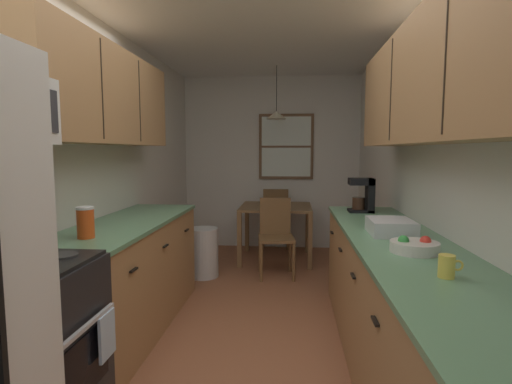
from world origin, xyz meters
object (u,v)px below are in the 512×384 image
object	(u,v)px
stove_range	(23,353)
trash_bin	(204,252)
coffee_maker	(364,194)
storage_canister	(86,222)
dining_chair_far	(276,215)
dish_rack	(391,227)
dining_table	(276,214)
fruit_bowl	(414,246)
mug_by_coffeemaker	(447,266)
dining_chair_near	(276,233)
table_serving_bowl	(280,203)

from	to	relation	value
stove_range	trash_bin	distance (m)	2.70
trash_bin	coffee_maker	distance (m)	1.99
trash_bin	storage_canister	size ratio (longest dim) A/B	2.82
dining_chair_far	dish_rack	world-z (taller)	dish_rack
dining_table	fruit_bowl	distance (m)	3.16
mug_by_coffeemaker	fruit_bowl	distance (m)	0.44
dining_table	dish_rack	world-z (taller)	dish_rack
dining_chair_far	storage_canister	xyz separation A→B (m)	(-1.08, -3.48, 0.50)
storage_canister	fruit_bowl	bearing A→B (deg)	-5.25
coffee_maker	stove_range	bearing A→B (deg)	-135.61
dining_table	coffee_maker	xyz separation A→B (m)	(0.87, -1.56, 0.44)
dining_chair_far	dish_rack	size ratio (longest dim) A/B	2.65
dining_chair_near	table_serving_bowl	xyz separation A→B (m)	(0.03, 0.68, 0.26)
stove_range	dining_table	bearing A→B (deg)	72.47
dining_chair_far	mug_by_coffeemaker	bearing A→B (deg)	-77.36
dining_table	fruit_bowl	world-z (taller)	fruit_bowl
dining_chair_near	table_serving_bowl	world-z (taller)	dining_chair_near
dining_chair_far	mug_by_coffeemaker	size ratio (longest dim) A/B	8.36
storage_canister	table_serving_bowl	bearing A→B (deg)	68.05
coffee_maker	table_serving_bowl	size ratio (longest dim) A/B	1.41
dining_chair_near	fruit_bowl	distance (m)	2.55
dining_table	table_serving_bowl	world-z (taller)	table_serving_bowl
dining_table	storage_canister	world-z (taller)	storage_canister
coffee_maker	storage_canister	bearing A→B (deg)	-147.10
stove_range	trash_bin	bearing A→B (deg)	83.73
dining_chair_near	dish_rack	xyz separation A→B (m)	(0.84, -1.89, 0.45)
trash_bin	dish_rack	distance (m)	2.50
dining_table	trash_bin	bearing A→B (deg)	-135.12
trash_bin	dining_chair_far	bearing A→B (deg)	61.85
table_serving_bowl	fruit_bowl	bearing A→B (deg)	-74.74
dining_chair_far	table_serving_bowl	xyz separation A→B (m)	(0.08, -0.61, 0.26)
stove_range	mug_by_coffeemaker	xyz separation A→B (m)	(1.99, 0.03, 0.48)
coffee_maker	table_serving_bowl	world-z (taller)	coffee_maker
mug_by_coffeemaker	fruit_bowl	size ratio (longest dim) A/B	0.41
mug_by_coffeemaker	stove_range	bearing A→B (deg)	-179.21
dining_chair_near	trash_bin	distance (m)	0.87
fruit_bowl	dish_rack	world-z (taller)	dish_rack
fruit_bowl	dining_chair_near	bearing A→B (deg)	109.92
dining_table	dish_rack	distance (m)	2.70
trash_bin	coffee_maker	bearing A→B (deg)	-24.27
dining_table	mug_by_coffeemaker	size ratio (longest dim) A/B	8.63
dining_table	trash_bin	xyz separation A→B (m)	(-0.81, -0.80, -0.34)
dining_chair_near	dining_chair_far	distance (m)	1.30
dining_table	storage_canister	size ratio (longest dim) A/B	4.60
trash_bin	mug_by_coffeemaker	bearing A→B (deg)	-57.39
trash_bin	stove_range	bearing A→B (deg)	-96.27
stove_range	fruit_bowl	size ratio (longest dim) A/B	4.21
dining_table	dining_chair_far	world-z (taller)	dining_chair_far
mug_by_coffeemaker	table_serving_bowl	size ratio (longest dim) A/B	0.49
fruit_bowl	dish_rack	distance (m)	0.48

